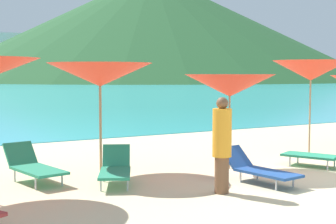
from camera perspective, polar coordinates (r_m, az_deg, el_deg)
ground_plane at (r=18.93m, az=-5.02°, el=-2.47°), size 50.00×100.00×0.30m
headland_hill at (r=164.05m, az=-1.79°, el=9.57°), size 137.65×137.65×34.11m
umbrella_2 at (r=10.62m, az=-7.70°, el=4.19°), size 2.19×2.19×2.32m
umbrella_3 at (r=11.11m, az=6.99°, el=2.98°), size 1.99×1.99×2.08m
umbrella_4 at (r=13.01m, az=15.83°, el=4.52°), size 1.97×1.97×2.42m
lounge_chair_4 at (r=9.87m, az=10.16°, el=-6.27°), size 0.78×1.73×0.63m
lounge_chair_5 at (r=9.63m, az=-5.97°, el=-6.34°), size 1.12×1.49×0.68m
lounge_chair_9 at (r=11.77m, az=16.92°, el=-4.62°), size 1.22×1.75×0.61m
lounge_chair_10 at (r=10.11m, az=-14.97°, el=-5.88°), size 0.89×1.72×0.70m
beachgoer_1 at (r=8.84m, az=6.12°, el=-3.48°), size 0.33×0.33×1.69m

